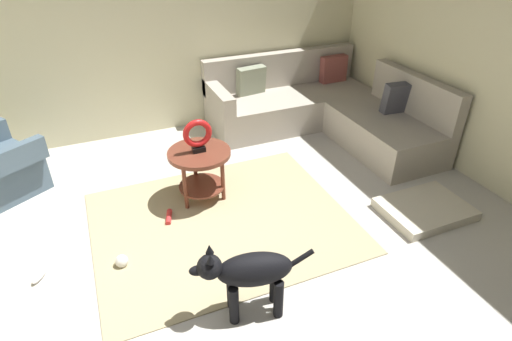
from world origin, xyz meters
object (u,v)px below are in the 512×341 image
object	(u,v)px
dog_toy_ball	(122,261)
torus_sculpture	(198,135)
sectional_couch	(323,110)
dog_toy_rope	(169,217)
dog	(248,273)
side_table	(200,163)
dog_bed_mat	(425,209)
dog_toy_bone	(40,275)

from	to	relation	value
dog_toy_ball	torus_sculpture	bearing A→B (deg)	37.06
sectional_couch	dog_toy_ball	xyz separation A→B (m)	(-2.77, -1.53, -0.24)
dog_toy_ball	dog_toy_rope	world-z (taller)	dog_toy_ball
dog	dog_toy_rope	xyz separation A→B (m)	(-0.29, 1.28, -0.35)
side_table	dog_toy_rope	xyz separation A→B (m)	(-0.39, -0.21, -0.39)
dog_bed_mat	dog	distance (m)	2.05
sectional_couch	torus_sculpture	xyz separation A→B (m)	(-1.90, -0.87, 0.42)
dog_bed_mat	side_table	bearing A→B (deg)	150.59
side_table	torus_sculpture	bearing A→B (deg)	180.00
dog_toy_ball	dog_toy_rope	size ratio (longest dim) A/B	0.53
sectional_couch	side_table	size ratio (longest dim) A/B	3.75
torus_sculpture	dog_toy_ball	world-z (taller)	torus_sculpture
sectional_couch	side_table	xyz separation A→B (m)	(-1.90, -0.87, 0.12)
dog_toy_ball	dog	bearing A→B (deg)	-46.49
dog	dog_toy_bone	distance (m)	1.71
torus_sculpture	dog_toy_rope	bearing A→B (deg)	-152.25
side_table	dog	world-z (taller)	dog
side_table	dog_toy_rope	world-z (taller)	side_table
torus_sculpture	dog_toy_rope	size ratio (longest dim) A/B	1.64
dog_bed_mat	dog_toy_rope	distance (m)	2.43
dog_toy_ball	dog_toy_rope	xyz separation A→B (m)	(0.49, 0.46, -0.03)
dog_toy_rope	sectional_couch	bearing A→B (deg)	25.23
dog	dog_toy_ball	bearing A→B (deg)	56.68
dog_bed_mat	dog	bearing A→B (deg)	-168.09
sectional_couch	dog_bed_mat	world-z (taller)	sectional_couch
dog_toy_bone	dog_toy_ball	bearing A→B (deg)	-10.48
dog_bed_mat	dog_toy_rope	size ratio (longest dim) A/B	4.02
torus_sculpture	dog_toy_ball	distance (m)	1.28
dog	dog_toy_rope	world-z (taller)	dog
torus_sculpture	dog_toy_ball	size ratio (longest dim) A/B	3.11
sectional_couch	dog_bed_mat	xyz separation A→B (m)	(-0.01, -1.93, -0.25)
torus_sculpture	dog_toy_rope	world-z (taller)	torus_sculpture
side_table	dog	distance (m)	1.48
sectional_couch	dog	bearing A→B (deg)	-130.30
torus_sculpture	dog_toy_bone	world-z (taller)	torus_sculpture
sectional_couch	dog_toy_rope	size ratio (longest dim) A/B	11.32
dog	dog_toy_bone	xyz separation A→B (m)	(-1.39, 0.93, -0.35)
dog_toy_ball	dog_toy_bone	size ratio (longest dim) A/B	0.58
torus_sculpture	dog_toy_bone	bearing A→B (deg)	-159.83
dog_toy_bone	dog_bed_mat	bearing A→B (deg)	-8.67
side_table	dog_bed_mat	distance (m)	2.20
dog_toy_ball	dog_bed_mat	bearing A→B (deg)	-8.27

